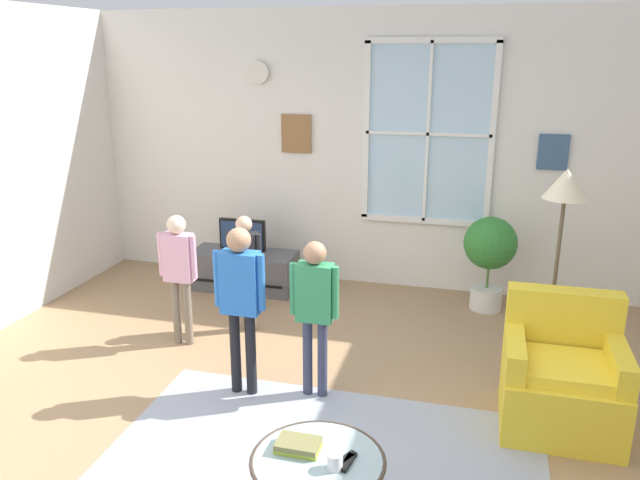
% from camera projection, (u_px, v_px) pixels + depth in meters
% --- Properties ---
extents(ground_plane, '(6.63, 6.58, 0.02)m').
position_uv_depth(ground_plane, '(285.00, 441.00, 4.10)').
color(ground_plane, '#9E7A56').
extents(back_wall, '(6.03, 0.17, 2.85)m').
position_uv_depth(back_wall, '(375.00, 151.00, 6.49)').
color(back_wall, silver).
rests_on(back_wall, ground_plane).
extents(area_rug, '(2.71, 1.82, 0.01)m').
position_uv_depth(area_rug, '(319.00, 468.00, 3.80)').
color(area_rug, '#999EAD').
rests_on(area_rug, ground_plane).
extents(tv_stand, '(1.11, 0.47, 0.40)m').
position_uv_depth(tv_stand, '(244.00, 270.00, 6.62)').
color(tv_stand, '#4C4C51').
rests_on(tv_stand, ground_plane).
extents(television, '(0.49, 0.08, 0.36)m').
position_uv_depth(television, '(242.00, 235.00, 6.51)').
color(television, '#4C4C4C').
rests_on(television, tv_stand).
extents(armchair, '(0.76, 0.74, 0.87)m').
position_uv_depth(armchair, '(561.00, 379.00, 4.19)').
color(armchair, yellow).
rests_on(armchair, ground_plane).
extents(coffee_table, '(0.72, 0.72, 0.41)m').
position_uv_depth(coffee_table, '(318.00, 464.00, 3.26)').
color(coffee_table, '#99B2B7').
rests_on(coffee_table, ground_plane).
extents(book_stack, '(0.23, 0.15, 0.06)m').
position_uv_depth(book_stack, '(298.00, 445.00, 3.32)').
color(book_stack, '#AAC83B').
rests_on(book_stack, coffee_table).
extents(cup, '(0.08, 0.08, 0.09)m').
position_uv_depth(cup, '(335.00, 461.00, 3.16)').
color(cup, white).
rests_on(cup, coffee_table).
extents(remote_near_books, '(0.06, 0.14, 0.02)m').
position_uv_depth(remote_near_books, '(347.00, 463.00, 3.20)').
color(remote_near_books, black).
rests_on(remote_near_books, coffee_table).
extents(remote_near_cup, '(0.10, 0.14, 0.02)m').
position_uv_depth(remote_near_cup, '(346.00, 459.00, 3.23)').
color(remote_near_cup, black).
rests_on(remote_near_cup, coffee_table).
extents(person_pink_shirt, '(0.34, 0.16, 1.15)m').
position_uv_depth(person_pink_shirt, '(179.00, 265.00, 5.23)').
color(person_pink_shirt, '#726656').
rests_on(person_pink_shirt, ground_plane).
extents(person_black_shirt, '(0.32, 0.15, 1.07)m').
position_uv_depth(person_black_shirt, '(245.00, 260.00, 5.50)').
color(person_black_shirt, '#726656').
rests_on(person_black_shirt, ground_plane).
extents(person_blue_shirt, '(0.38, 0.17, 1.27)m').
position_uv_depth(person_blue_shirt, '(241.00, 292.00, 4.43)').
color(person_blue_shirt, black).
rests_on(person_blue_shirt, ground_plane).
extents(person_green_shirt, '(0.36, 0.16, 1.18)m').
position_uv_depth(person_green_shirt, '(315.00, 301.00, 4.41)').
color(person_green_shirt, '#333851').
rests_on(person_green_shirt, ground_plane).
extents(potted_plant_by_window, '(0.50, 0.50, 0.93)m').
position_uv_depth(potted_plant_by_window, '(490.00, 251.00, 5.99)').
color(potted_plant_by_window, silver).
rests_on(potted_plant_by_window, ground_plane).
extents(floor_lamp, '(0.32, 0.32, 1.63)m').
position_uv_depth(floor_lamp, '(564.00, 205.00, 4.54)').
color(floor_lamp, black).
rests_on(floor_lamp, ground_plane).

